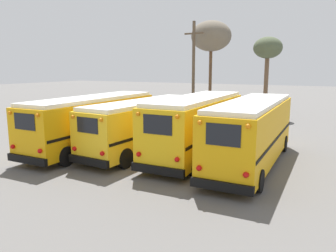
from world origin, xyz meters
name	(u,v)px	position (x,y,z in m)	size (l,w,h in m)	color
ground_plane	(162,157)	(0.00, 0.00, 0.00)	(160.00, 160.00, 0.00)	#5B5956
school_bus_0	(94,120)	(-4.65, -0.12, 1.72)	(2.73, 10.09, 3.15)	#E5A00C
school_bus_1	(145,124)	(-1.55, 0.71, 1.63)	(2.91, 9.46, 2.98)	yellow
school_bus_2	(197,124)	(1.55, 1.16, 1.78)	(2.81, 9.43, 3.31)	yellow
school_bus_3	(252,131)	(4.65, 0.86, 1.76)	(2.68, 9.99, 3.26)	#E5A00C
utility_pole	(193,70)	(-3.60, 12.38, 4.63)	(1.80, 0.27, 8.91)	brown
bare_tree_0	(268,50)	(1.80, 17.81, 6.52)	(2.75, 2.75, 7.78)	brown
bare_tree_1	(211,37)	(-3.20, 15.65, 7.80)	(3.89, 3.89, 9.33)	brown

